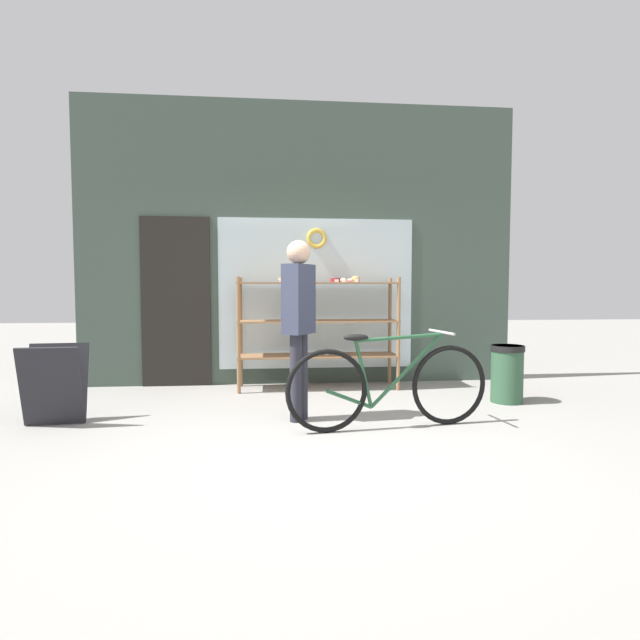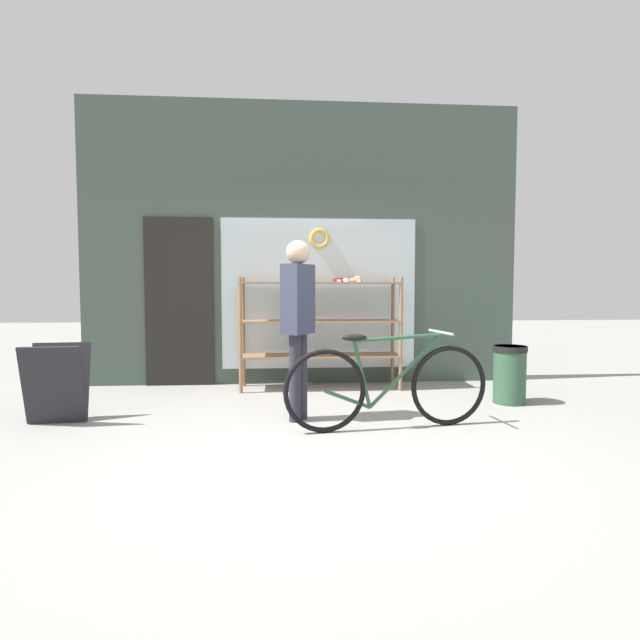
# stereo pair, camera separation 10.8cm
# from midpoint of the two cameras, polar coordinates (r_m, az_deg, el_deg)

# --- Properties ---
(ground_plane) EXTENTS (30.00, 30.00, 0.00)m
(ground_plane) POSITION_cam_midpoint_polar(r_m,az_deg,el_deg) (3.95, -0.66, -14.26)
(ground_plane) COLOR gray
(storefront_facade) EXTENTS (5.52, 0.13, 3.56)m
(storefront_facade) POSITION_cam_midpoint_polar(r_m,az_deg,el_deg) (6.41, -3.07, 8.19)
(storefront_facade) COLOR #3D4C42
(storefront_facade) RESTS_ON ground_plane
(display_case) EXTENTS (1.93, 0.48, 1.37)m
(display_case) POSITION_cam_midpoint_polar(r_m,az_deg,el_deg) (6.04, -0.60, -0.02)
(display_case) COLOR #8E6642
(display_case) RESTS_ON ground_plane
(bicycle) EXTENTS (1.83, 0.46, 0.84)m
(bicycle) POSITION_cam_midpoint_polar(r_m,az_deg,el_deg) (4.38, 7.20, -7.39)
(bicycle) COLOR black
(bicycle) RESTS_ON ground_plane
(sandwich_board) EXTENTS (0.54, 0.42, 0.71)m
(sandwich_board) POSITION_cam_midpoint_polar(r_m,az_deg,el_deg) (5.07, -28.64, -6.50)
(sandwich_board) COLOR #232328
(sandwich_board) RESTS_ON ground_plane
(pedestrian) EXTENTS (0.33, 0.37, 1.65)m
(pedestrian) POSITION_cam_midpoint_polar(r_m,az_deg,el_deg) (4.55, -3.13, 0.57)
(pedestrian) COLOR #282833
(pedestrian) RESTS_ON ground_plane
(trash_bin) EXTENTS (0.35, 0.35, 0.61)m
(trash_bin) POSITION_cam_midpoint_polar(r_m,az_deg,el_deg) (5.69, 20.09, -5.53)
(trash_bin) COLOR #2D5138
(trash_bin) RESTS_ON ground_plane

